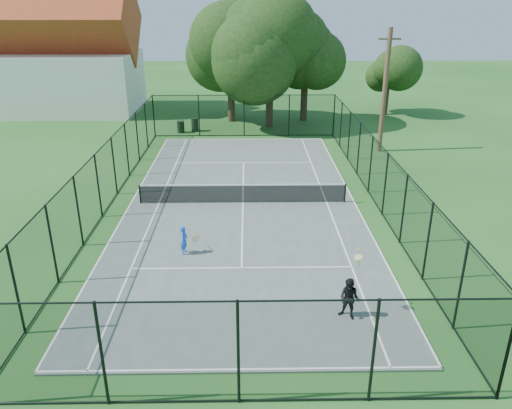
{
  "coord_description": "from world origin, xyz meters",
  "views": [
    {
      "loc": [
        0.26,
        -22.63,
        9.35
      ],
      "look_at": [
        0.59,
        -3.0,
        1.2
      ],
      "focal_mm": 35.0,
      "sensor_mm": 36.0,
      "label": 1
    }
  ],
  "objects_px": {
    "utility_pole": "(385,91)",
    "player_black": "(349,299)",
    "trash_bin_left": "(181,127)",
    "trash_bin_right": "(195,125)",
    "player_blue": "(184,240)",
    "tennis_net": "(243,193)"
  },
  "relations": [
    {
      "from": "tennis_net",
      "to": "trash_bin_left",
      "type": "height_order",
      "value": "tennis_net"
    },
    {
      "from": "trash_bin_right",
      "to": "player_blue",
      "type": "distance_m",
      "value": 19.75
    },
    {
      "from": "tennis_net",
      "to": "utility_pole",
      "type": "bearing_deg",
      "value": 45.27
    },
    {
      "from": "utility_pole",
      "to": "trash_bin_right",
      "type": "bearing_deg",
      "value": 156.54
    },
    {
      "from": "trash_bin_right",
      "to": "player_blue",
      "type": "relative_size",
      "value": 0.85
    },
    {
      "from": "utility_pole",
      "to": "player_black",
      "type": "relative_size",
      "value": 3.69
    },
    {
      "from": "utility_pole",
      "to": "player_black",
      "type": "height_order",
      "value": "utility_pole"
    },
    {
      "from": "utility_pole",
      "to": "player_black",
      "type": "distance_m",
      "value": 19.64
    },
    {
      "from": "utility_pole",
      "to": "player_blue",
      "type": "height_order",
      "value": "utility_pole"
    },
    {
      "from": "player_blue",
      "to": "player_black",
      "type": "xyz_separation_m",
      "value": [
        5.62,
        -4.37,
        0.11
      ]
    },
    {
      "from": "player_blue",
      "to": "trash_bin_right",
      "type": "bearing_deg",
      "value": 94.32
    },
    {
      "from": "tennis_net",
      "to": "trash_bin_right",
      "type": "distance_m",
      "value": 14.96
    },
    {
      "from": "player_blue",
      "to": "player_black",
      "type": "bearing_deg",
      "value": -37.87
    },
    {
      "from": "utility_pole",
      "to": "player_blue",
      "type": "distance_m",
      "value": 18.36
    },
    {
      "from": "tennis_net",
      "to": "trash_bin_left",
      "type": "xyz_separation_m",
      "value": [
        -4.76,
        14.1,
        -0.14
      ]
    },
    {
      "from": "tennis_net",
      "to": "trash_bin_left",
      "type": "distance_m",
      "value": 14.88
    },
    {
      "from": "trash_bin_right",
      "to": "player_black",
      "type": "bearing_deg",
      "value": -73.55
    },
    {
      "from": "trash_bin_left",
      "to": "player_black",
      "type": "bearing_deg",
      "value": -71.04
    },
    {
      "from": "trash_bin_left",
      "to": "trash_bin_right",
      "type": "bearing_deg",
      "value": 20.84
    },
    {
      "from": "trash_bin_left",
      "to": "trash_bin_right",
      "type": "xyz_separation_m",
      "value": [
        1.03,
        0.39,
        0.07
      ]
    },
    {
      "from": "trash_bin_right",
      "to": "trash_bin_left",
      "type": "bearing_deg",
      "value": -159.16
    },
    {
      "from": "trash_bin_left",
      "to": "utility_pole",
      "type": "height_order",
      "value": "utility_pole"
    }
  ]
}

